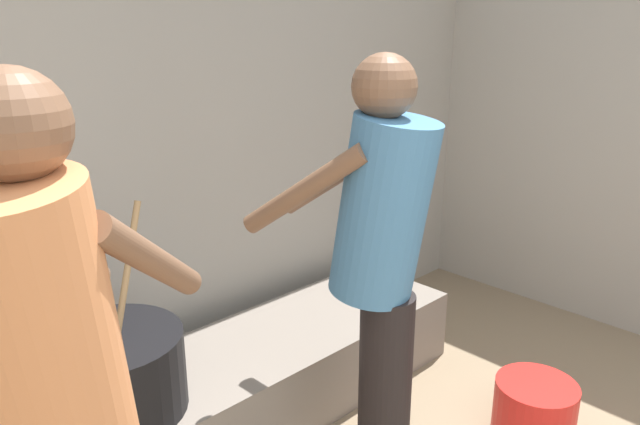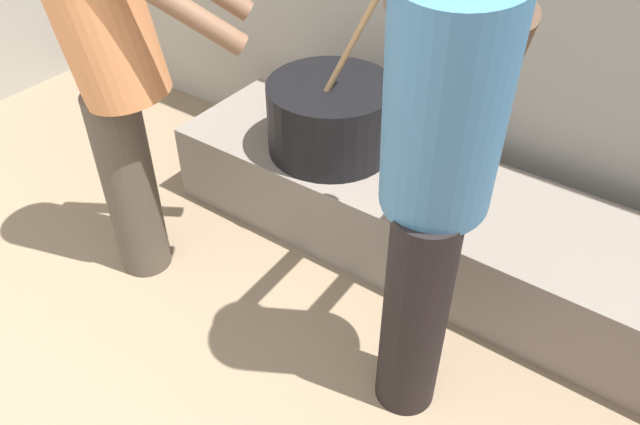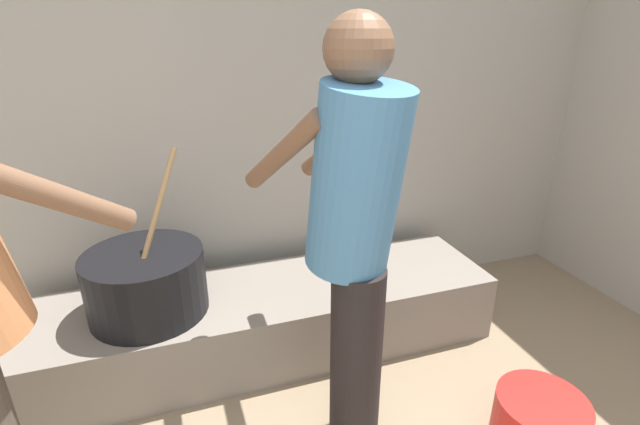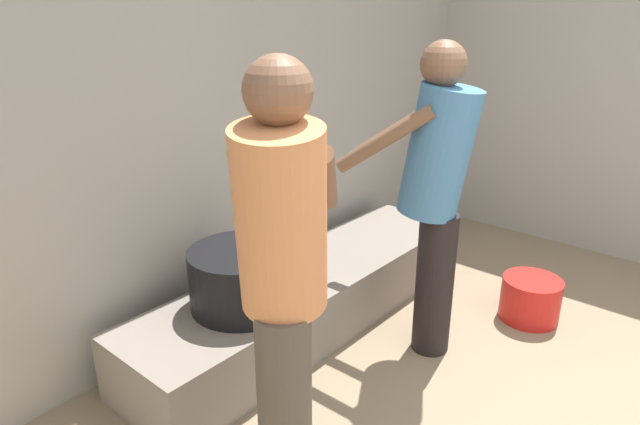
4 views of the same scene
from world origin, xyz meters
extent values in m
cube|color=#9E998E|center=(0.00, 2.60, 1.05)|extent=(5.29, 0.20, 2.10)
cube|color=slate|center=(0.27, 2.08, 0.18)|extent=(2.37, 0.60, 0.36)
cylinder|color=black|center=(-0.26, 2.06, 0.51)|extent=(0.53, 0.53, 0.30)
cylinder|color=#937047|center=(-0.17, 2.06, 0.86)|extent=(0.23, 0.15, 0.51)
cylinder|color=brown|center=(-0.41, 1.40, 1.18)|extent=(0.43, 0.34, 0.37)
cylinder|color=black|center=(0.50, 1.41, 0.39)|extent=(0.20, 0.20, 0.79)
cylinder|color=teal|center=(0.49, 1.44, 1.10)|extent=(0.41, 0.46, 0.67)
sphere|color=brown|center=(0.49, 1.45, 1.52)|extent=(0.22, 0.22, 0.22)
cylinder|color=brown|center=(0.54, 1.71, 1.17)|extent=(0.22, 0.48, 0.36)
cylinder|color=brown|center=(0.28, 1.62, 1.17)|extent=(0.22, 0.48, 0.36)
camera|label=1|loc=(-1.02, 0.20, 1.69)|focal=33.19mm
camera|label=2|loc=(1.00, 0.20, 1.84)|focal=35.24mm
camera|label=3|loc=(-0.07, 0.13, 1.57)|focal=25.20mm
camera|label=4|loc=(-1.85, 0.20, 1.76)|focal=30.70mm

